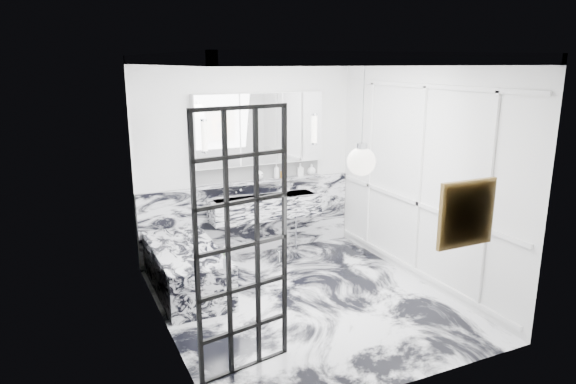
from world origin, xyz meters
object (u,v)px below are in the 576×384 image
crittall_door (243,246)px  trough_sink (265,207)px  bathtub (186,269)px  mirror_cabinet (260,129)px

crittall_door → trough_sink: bearing=53.1°
crittall_door → bathtub: crittall_door is taller
crittall_door → trough_sink: crittall_door is taller
trough_sink → bathtub: trough_sink is taller
trough_sink → bathtub: bearing=-153.5°
mirror_cabinet → bathtub: (-1.32, -0.83, -1.54)m
trough_sink → mirror_cabinet: size_ratio=0.84×
mirror_cabinet → trough_sink: bearing=-90.0°
mirror_cabinet → bathtub: size_ratio=1.15×
mirror_cabinet → bathtub: bearing=-147.9°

